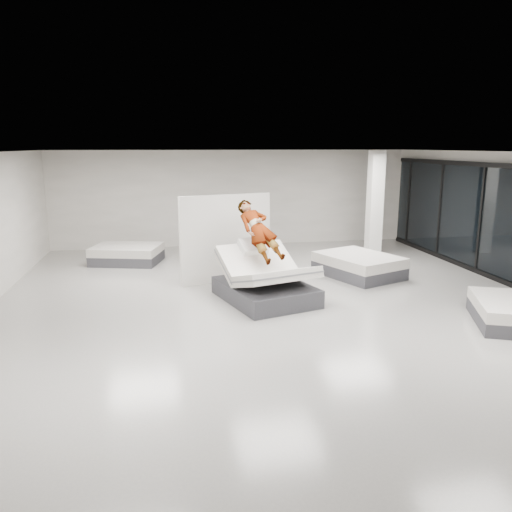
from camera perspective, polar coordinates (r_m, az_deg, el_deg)
name	(u,v)px	position (r m, az deg, el deg)	size (l,w,h in m)	color
room	(279,233)	(10.14, 2.67, 2.62)	(14.00, 14.04, 3.20)	#AAA7A1
hero_bed	(265,282)	(10.93, 1.07, -2.98)	(2.21, 2.58, 1.29)	#3C3C41
person	(259,239)	(11.00, 0.33, 1.92)	(0.65, 0.42, 1.77)	slate
remote	(275,251)	(10.84, 2.22, 0.55)	(0.05, 0.14, 0.03)	black
divider_panel	(226,238)	(12.39, -3.43, 2.01)	(2.39, 0.11, 2.17)	silver
flat_bed_right_far	(359,265)	(13.29, 11.64, -1.06)	(2.19, 2.47, 0.56)	#3C3C41
flat_bed_right_near	(512,312)	(10.70, 27.24, -5.76)	(1.87, 2.11, 0.48)	#3C3C41
flat_bed_left_far	(127,254)	(14.96, -14.51, 0.21)	(2.15, 1.83, 0.51)	#3C3C41
column	(375,204)	(15.64, 13.42, 5.78)	(0.40, 0.40, 3.20)	white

